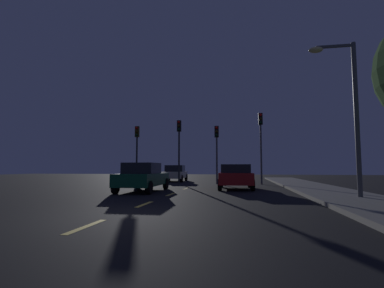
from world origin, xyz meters
TOP-DOWN VIEW (x-y plane):
  - ground_plane at (0.00, 7.00)m, footprint 80.00×80.00m
  - sidewalk_curb_right at (7.50, 7.00)m, footprint 3.00×40.00m
  - lane_stripe_nearest at (0.00, -1.20)m, footprint 0.16×1.60m
  - lane_stripe_second at (0.00, 2.60)m, footprint 0.16×1.60m
  - lane_stripe_third at (0.00, 6.40)m, footprint 0.16×1.60m
  - lane_stripe_fourth at (0.00, 10.20)m, footprint 0.16×1.60m
  - traffic_signal_far_left at (-5.09, 15.32)m, footprint 0.32×0.38m
  - traffic_signal_center_left at (-1.55, 15.32)m, footprint 0.32×0.38m
  - traffic_signal_center_right at (1.47, 15.32)m, footprint 0.32×0.38m
  - traffic_signal_far_right at (4.85, 15.32)m, footprint 0.32×0.38m
  - car_stopped_ahead at (2.99, 10.29)m, footprint 2.12×3.96m
  - car_adjacent_lane at (-1.91, 7.84)m, footprint 2.01×4.53m
  - car_oncoming_far at (-2.74, 19.01)m, footprint 2.14×4.26m
  - street_lamp_right at (7.50, 4.97)m, footprint 1.79×0.36m

SIDE VIEW (x-z plane):
  - ground_plane at x=0.00m, z-range 0.00..0.00m
  - lane_stripe_nearest at x=0.00m, z-range 0.00..0.01m
  - lane_stripe_second at x=0.00m, z-range 0.00..0.01m
  - lane_stripe_third at x=0.00m, z-range 0.00..0.01m
  - lane_stripe_fourth at x=0.00m, z-range 0.00..0.01m
  - sidewalk_curb_right at x=7.50m, z-range 0.00..0.15m
  - car_stopped_ahead at x=2.99m, z-range 0.02..1.48m
  - car_oncoming_far at x=-2.74m, z-range 0.01..1.50m
  - car_adjacent_lane at x=-1.91m, z-range 0.01..1.53m
  - traffic_signal_center_right at x=1.47m, z-range 0.93..5.47m
  - traffic_signal_far_left at x=-5.09m, z-range 0.95..5.62m
  - traffic_signal_center_left at x=-1.55m, z-range 1.01..6.07m
  - traffic_signal_far_right at x=4.85m, z-range 1.06..6.51m
  - street_lamp_right at x=7.50m, z-range 0.70..6.95m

